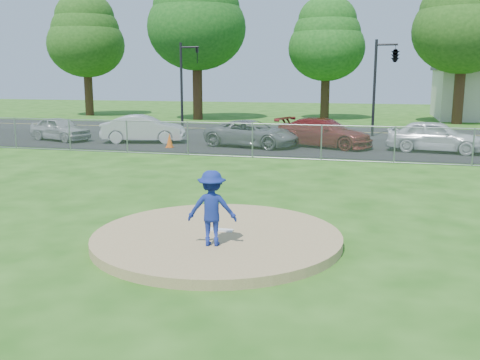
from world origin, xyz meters
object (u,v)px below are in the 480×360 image
object	(u,v)px
tree_center	(327,38)
traffic_signal_left	(185,79)
tree_far_left	(86,35)
parked_car_white	(144,129)
parked_car_gray	(252,133)
parked_car_pearl	(435,136)
traffic_cone	(170,140)
tree_left	(196,15)
traffic_signal_center	(393,57)
pitcher	(212,208)
parked_car_silver	(60,129)
tree_right	(465,17)
parked_car_darkred	(324,133)

from	to	relation	value
tree_center	traffic_signal_left	size ratio (longest dim) A/B	1.76
tree_far_left	parked_car_white	world-z (taller)	tree_far_left
parked_car_gray	parked_car_pearl	size ratio (longest dim) A/B	1.09
traffic_cone	parked_car_pearl	world-z (taller)	parked_car_pearl
tree_left	parked_car_gray	world-z (taller)	tree_left
traffic_signal_center	parked_car_gray	size ratio (longest dim) A/B	1.18
tree_left	traffic_signal_center	distance (m)	17.84
tree_center	traffic_signal_center	bearing A→B (deg)	-67.51
pitcher	parked_car_silver	xyz separation A→B (m)	(-13.90, 16.27, -0.31)
parked_car_pearl	tree_left	bearing A→B (deg)	57.50
tree_right	traffic_cone	distance (m)	24.86
tree_center	traffic_signal_center	world-z (taller)	tree_center
tree_center	tree_right	world-z (taller)	tree_right
traffic_signal_left	parked_car_gray	xyz separation A→B (m)	(5.88, -6.40, -2.69)
tree_right	traffic_signal_left	size ratio (longest dim) A/B	2.08
traffic_signal_center	traffic_cone	distance (m)	13.93
tree_left	parked_car_pearl	bearing A→B (deg)	-41.73
tree_center	parked_car_pearl	world-z (taller)	tree_center
tree_far_left	tree_center	distance (m)	21.03
parked_car_gray	parked_car_pearl	world-z (taller)	parked_car_pearl
parked_car_white	parked_car_silver	bearing A→B (deg)	80.06
tree_left	traffic_signal_left	world-z (taller)	tree_left
pitcher	parked_car_white	distance (m)	18.91
pitcher	parked_car_gray	size ratio (longest dim) A/B	0.32
tree_center	tree_far_left	bearing A→B (deg)	-177.27
parked_car_pearl	traffic_signal_center	bearing A→B (deg)	27.05
pitcher	parked_car_pearl	size ratio (longest dim) A/B	0.35
tree_far_left	traffic_signal_left	bearing A→B (deg)	-39.73
tree_center	parked_car_darkred	world-z (taller)	tree_center
traffic_cone	parked_car_darkred	bearing A→B (deg)	16.13
pitcher	parked_car_gray	xyz separation A→B (m)	(-3.01, 16.38, -0.29)
tree_right	parked_car_silver	size ratio (longest dim) A/B	3.07
traffic_cone	tree_right	bearing A→B (deg)	48.42
parked_car_pearl	traffic_cone	bearing A→B (deg)	106.78
tree_center	parked_car_gray	world-z (taller)	tree_center
traffic_signal_left	parked_car_pearl	size ratio (longest dim) A/B	1.29
tree_far_left	parked_car_silver	size ratio (longest dim) A/B	2.83
tree_center	parked_car_silver	xyz separation A→B (m)	(-12.76, -18.51, -5.81)
tree_right	parked_car_gray	xyz separation A→B (m)	(-11.88, -16.40, -6.98)
parked_car_white	tree_left	bearing A→B (deg)	-6.05
traffic_cone	parked_car_silver	bearing A→B (deg)	169.69
tree_left	parked_car_white	world-z (taller)	tree_left
tree_far_left	pitcher	world-z (taller)	tree_far_left
parked_car_gray	pitcher	bearing A→B (deg)	-157.77
traffic_signal_left	parked_car_gray	bearing A→B (deg)	-47.38
pitcher	parked_car_pearl	world-z (taller)	pitcher
tree_far_left	parked_car_pearl	distance (m)	33.35
tree_left	tree_center	size ratio (longest dim) A/B	1.27
traffic_signal_center	parked_car_white	xyz separation A→B (m)	(-12.88, -6.18, -3.87)
tree_left	parked_car_darkred	world-z (taller)	tree_left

